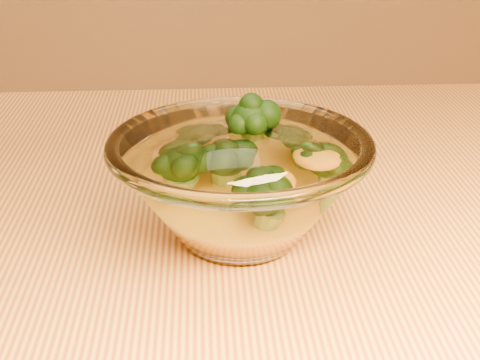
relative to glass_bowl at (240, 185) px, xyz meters
name	(u,v)px	position (x,y,z in m)	size (l,w,h in m)	color
glass_bowl	(240,185)	(0.00, 0.00, 0.00)	(0.19, 0.19, 0.08)	white
cheese_sauce	(240,207)	(0.00, 0.00, -0.02)	(0.11, 0.11, 0.03)	orange
broccoli_heap	(245,162)	(0.00, 0.01, 0.01)	(0.13, 0.11, 0.08)	black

